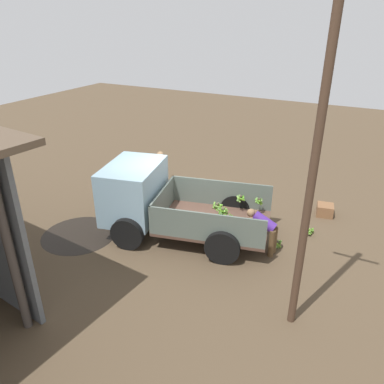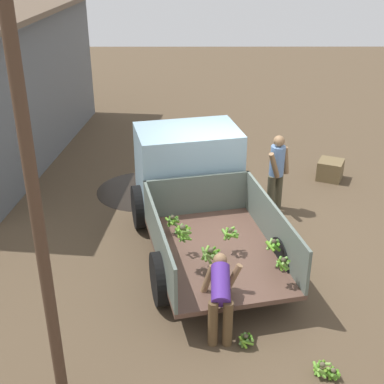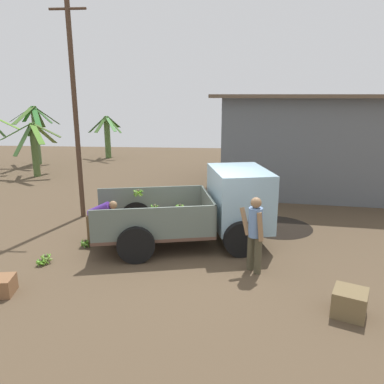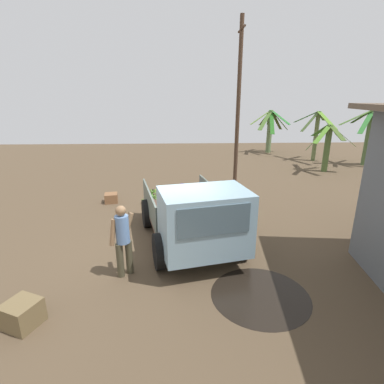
{
  "view_description": "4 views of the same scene",
  "coord_description": "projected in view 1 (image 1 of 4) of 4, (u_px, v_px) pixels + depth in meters",
  "views": [
    {
      "loc": [
        -4.57,
        8.23,
        5.38
      ],
      "look_at": [
        -0.78,
        0.86,
        1.45
      ],
      "focal_mm": 35.0,
      "sensor_mm": 36.0,
      "label": 1
    },
    {
      "loc": [
        -8.6,
        0.85,
        5.3
      ],
      "look_at": [
        -0.56,
        0.83,
        1.29
      ],
      "focal_mm": 50.0,
      "sensor_mm": 36.0,
      "label": 2
    },
    {
      "loc": [
        0.51,
        -8.27,
        3.66
      ],
      "look_at": [
        -0.2,
        0.3,
        1.41
      ],
      "focal_mm": 35.0,
      "sensor_mm": 36.0,
      "label": 3
    },
    {
      "loc": [
        7.11,
        0.38,
        3.84
      ],
      "look_at": [
        -1.09,
        0.71,
        1.18
      ],
      "focal_mm": 28.0,
      "sensor_mm": 36.0,
      "label": 4
    }
  ],
  "objects": [
    {
      "name": "ground",
      "position": [
        182.0,
        221.0,
        10.81
      ],
      "size": [
        36.0,
        36.0,
        0.0
      ],
      "primitive_type": "plane",
      "color": "brown"
    },
    {
      "name": "banana_bunch_on_ground_2",
      "position": [
        277.0,
        243.0,
        9.53
      ],
      "size": [
        0.22,
        0.22,
        0.2
      ],
      "color": "brown",
      "rests_on": "ground"
    },
    {
      "name": "person_worker_loading",
      "position": [
        264.0,
        228.0,
        9.11
      ],
      "size": [
        0.79,
        0.63,
        1.11
      ],
      "rotation": [
        0.0,
        0.0,
        -0.02
      ],
      "color": "brown",
      "rests_on": "ground"
    },
    {
      "name": "utility_pole",
      "position": [
        314.0,
        162.0,
        5.88
      ],
      "size": [
        1.04,
        0.14,
        6.36
      ],
      "color": "#483224",
      "rests_on": "ground"
    },
    {
      "name": "banana_bunch_on_ground_0",
      "position": [
        307.0,
        231.0,
        10.06
      ],
      "size": [
        0.27,
        0.27,
        0.21
      ],
      "color": "brown",
      "rests_on": "ground"
    },
    {
      "name": "wooden_crate_1",
      "position": [
        148.0,
        170.0,
        13.76
      ],
      "size": [
        0.71,
        0.71,
        0.46
      ],
      "primitive_type": "cube",
      "rotation": [
        0.0,
        0.0,
        4.3
      ],
      "color": "brown",
      "rests_on": "ground"
    },
    {
      "name": "mud_patch_0",
      "position": [
        79.0,
        235.0,
        10.11
      ],
      "size": [
        1.98,
        1.98,
        0.01
      ],
      "primitive_type": "cylinder",
      "color": "black",
      "rests_on": "ground"
    },
    {
      "name": "banana_bunch_on_ground_1",
      "position": [
        310.0,
        230.0,
        10.15
      ],
      "size": [
        0.2,
        0.2,
        0.17
      ],
      "color": "brown",
      "rests_on": "ground"
    },
    {
      "name": "wooden_crate_0",
      "position": [
        325.0,
        210.0,
        11.04
      ],
      "size": [
        0.53,
        0.53,
        0.34
      ],
      "primitive_type": "cube",
      "rotation": [
        0.0,
        0.0,
        1.75
      ],
      "color": "brown",
      "rests_on": "ground"
    },
    {
      "name": "person_foreground_visitor",
      "position": [
        161.0,
        174.0,
        11.63
      ],
      "size": [
        0.56,
        0.54,
        1.64
      ],
      "rotation": [
        0.0,
        0.0,
        3.8
      ],
      "color": "#47422E",
      "rests_on": "ground"
    },
    {
      "name": "cargo_truck",
      "position": [
        151.0,
        198.0,
        9.95
      ],
      "size": [
        4.58,
        2.92,
        1.86
      ],
      "rotation": [
        0.0,
        0.0,
        0.22
      ],
      "color": "brown",
      "rests_on": "ground"
    }
  ]
}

